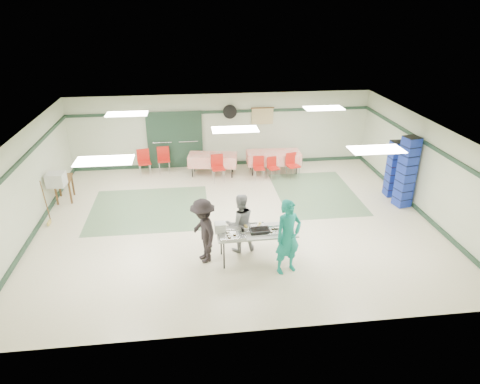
{
  "coord_description": "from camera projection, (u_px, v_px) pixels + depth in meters",
  "views": [
    {
      "loc": [
        -1.17,
        -10.76,
        5.82
      ],
      "look_at": [
        0.1,
        -0.3,
        1.01
      ],
      "focal_mm": 32.0,
      "sensor_mm": 36.0,
      "label": 1
    }
  ],
  "objects": [
    {
      "name": "broom",
      "position": [
        45.0,
        202.0,
        11.79
      ],
      "size": [
        0.08,
        0.22,
        1.32
      ],
      "primitive_type": "cylinder",
      "rotation": [
        0.14,
        0.0,
        -0.23
      ],
      "color": "brown",
      "rests_on": "floor"
    },
    {
      "name": "dining_table_b",
      "position": [
        213.0,
        160.0,
        15.18
      ],
      "size": [
        1.78,
        1.01,
        0.77
      ],
      "rotation": [
        0.0,
        0.0,
        -0.16
      ],
      "color": "red",
      "rests_on": "floor"
    },
    {
      "name": "volunteer_grey",
      "position": [
        240.0,
        223.0,
        10.52
      ],
      "size": [
        0.83,
        0.69,
        1.52
      ],
      "primitive_type": "imported",
      "rotation": [
        0.0,
        0.0,
        3.31
      ],
      "color": "gray",
      "rests_on": "floor"
    },
    {
      "name": "crate_stack_blue_b",
      "position": [
        406.0,
        172.0,
        12.67
      ],
      "size": [
        0.5,
        0.5,
        2.19
      ],
      "primitive_type": "cube",
      "rotation": [
        0.0,
        0.0,
        0.21
      ],
      "color": "#1B3DA2",
      "rests_on": "floor"
    },
    {
      "name": "ceiling",
      "position": [
        235.0,
        129.0,
        11.15
      ],
      "size": [
        11.0,
        11.0,
        0.0
      ],
      "primitive_type": "plane",
      "rotation": [
        3.14,
        0.0,
        0.0
      ],
      "color": "silver",
      "rests_on": "wall_back"
    },
    {
      "name": "trim_left",
      "position": [
        21.0,
        161.0,
        10.82
      ],
      "size": [
        0.06,
        9.0,
        0.1
      ],
      "primitive_type": "cube",
      "rotation": [
        0.0,
        0.0,
        1.57
      ],
      "color": "#1D3626",
      "rests_on": "wall_back"
    },
    {
      "name": "trim_right",
      "position": [
        428.0,
        145.0,
        12.01
      ],
      "size": [
        0.06,
        9.0,
        0.1
      ],
      "primitive_type": "cube",
      "rotation": [
        0.0,
        0.0,
        1.57
      ],
      "color": "#1D3626",
      "rests_on": "wall_back"
    },
    {
      "name": "sheet_tray_mid",
      "position": [
        253.0,
        228.0,
        10.27
      ],
      "size": [
        0.6,
        0.46,
        0.02
      ],
      "primitive_type": "cube",
      "rotation": [
        0.0,
        0.0,
        0.03
      ],
      "color": "silver",
      "rests_on": "serving_table"
    },
    {
      "name": "chair_b",
      "position": [
        259.0,
        165.0,
        14.86
      ],
      "size": [
        0.38,
        0.38,
        0.81
      ],
      "rotation": [
        0.0,
        0.0,
        -0.01
      ],
      "color": "red",
      "rests_on": "floor"
    },
    {
      "name": "baseboard_right",
      "position": [
        416.0,
        208.0,
        12.84
      ],
      "size": [
        0.06,
        9.0,
        0.12
      ],
      "primitive_type": "cube",
      "rotation": [
        0.0,
        0.0,
        1.57
      ],
      "color": "#1D3626",
      "rests_on": "floor"
    },
    {
      "name": "wall_front",
      "position": [
        263.0,
        272.0,
        7.64
      ],
      "size": [
        11.0,
        0.0,
        11.0
      ],
      "primitive_type": "plane",
      "rotation": [
        -1.57,
        0.0,
        0.0
      ],
      "color": "beige",
      "rests_on": "floor"
    },
    {
      "name": "dining_table_a",
      "position": [
        273.0,
        157.0,
        15.42
      ],
      "size": [
        1.93,
        0.91,
        0.77
      ],
      "rotation": [
        0.0,
        0.0,
        -0.03
      ],
      "color": "red",
      "rests_on": "floor"
    },
    {
      "name": "sheet_tray_right",
      "position": [
        277.0,
        231.0,
        10.15
      ],
      "size": [
        0.55,
        0.42,
        0.02
      ],
      "primitive_type": "cube",
      "rotation": [
        0.0,
        0.0,
        0.03
      ],
      "color": "silver",
      "rests_on": "serving_table"
    },
    {
      "name": "chair_c",
      "position": [
        292.0,
        163.0,
        14.98
      ],
      "size": [
        0.51,
        0.51,
        0.88
      ],
      "rotation": [
        0.0,
        0.0,
        0.28
      ],
      "color": "red",
      "rests_on": "floor"
    },
    {
      "name": "scroll_banner",
      "position": [
        262.0,
        116.0,
        15.67
      ],
      "size": [
        0.8,
        0.02,
        0.6
      ],
      "primitive_type": "cube",
      "color": "tan",
      "rests_on": "wall_back"
    },
    {
      "name": "chair_loose_a",
      "position": [
        164.0,
        157.0,
        15.43
      ],
      "size": [
        0.46,
        0.46,
        0.93
      ],
      "rotation": [
        0.0,
        0.0,
        0.07
      ],
      "color": "red",
      "rests_on": "floor"
    },
    {
      "name": "wall_fan",
      "position": [
        230.0,
        112.0,
        15.46
      ],
      "size": [
        0.5,
        0.1,
        0.5
      ],
      "primitive_type": "cylinder",
      "rotation": [
        1.57,
        0.0,
        0.0
      ],
      "color": "black",
      "rests_on": "wall_back"
    },
    {
      "name": "serving_table",
      "position": [
        256.0,
        233.0,
        10.16
      ],
      "size": [
        1.91,
        0.82,
        0.76
      ],
      "rotation": [
        0.0,
        0.0,
        0.03
      ],
      "color": "#B5B5B0",
      "rests_on": "floor"
    },
    {
      "name": "chair_a",
      "position": [
        273.0,
        165.0,
        14.92
      ],
      "size": [
        0.45,
        0.45,
        0.77
      ],
      "rotation": [
        0.0,
        0.0,
        0.29
      ],
      "color": "red",
      "rests_on": "floor"
    },
    {
      "name": "sheet_tray_left",
      "position": [
        232.0,
        235.0,
        9.95
      ],
      "size": [
        0.62,
        0.48,
        0.02
      ],
      "primitive_type": "cube",
      "rotation": [
        0.0,
        0.0,
        0.03
      ],
      "color": "silver",
      "rests_on": "serving_table"
    },
    {
      "name": "volunteer_teal",
      "position": [
        288.0,
        237.0,
        9.63
      ],
      "size": [
        0.77,
        0.64,
        1.8
      ],
      "primitive_type": "imported",
      "rotation": [
        0.0,
        0.0,
        0.37
      ],
      "color": "#148E82",
      "rests_on": "floor"
    },
    {
      "name": "printer_table",
      "position": [
        63.0,
        182.0,
        13.23
      ],
      "size": [
        0.59,
        0.84,
        0.74
      ],
      "rotation": [
        0.0,
        0.0,
        0.11
      ],
      "color": "brown",
      "rests_on": "floor"
    },
    {
      "name": "green_patch_b",
      "position": [
        316.0,
        193.0,
        13.93
      ],
      "size": [
        2.5,
        3.5,
        0.01
      ],
      "primitive_type": "cube",
      "color": "#5C7C5A",
      "rests_on": "floor"
    },
    {
      "name": "baseboard_back",
      "position": [
        222.0,
        163.0,
        16.28
      ],
      "size": [
        11.0,
        0.06,
        0.12
      ],
      "primitive_type": "cube",
      "color": "#1D3626",
      "rests_on": "floor"
    },
    {
      "name": "double_door_right",
      "position": [
        188.0,
        140.0,
        15.7
      ],
      "size": [
        0.9,
        0.06,
        2.1
      ],
      "primitive_type": "cube",
      "color": "#959795",
      "rests_on": "floor"
    },
    {
      "name": "crate_stack_blue_a",
      "position": [
        394.0,
        169.0,
        13.42
      ],
      "size": [
        0.4,
        0.4,
        1.81
      ],
      "primitive_type": "cube",
      "rotation": [
        0.0,
        0.0,
        -0.01
      ],
      "color": "#1B3DA2",
      "rests_on": "floor"
    },
    {
      "name": "chair_loose_b",
      "position": [
        144.0,
        160.0,
        15.17
      ],
      "size": [
        0.52,
        0.52,
        0.93
      ],
      "rotation": [
        0.0,
        0.0,
        0.21
      ],
      "color": "red",
      "rests_on": "floor"
    },
    {
      "name": "volunteer_dark",
      "position": [
        203.0,
        231.0,
        10.06
      ],
      "size": [
        0.89,
        1.18,
        1.62
      ],
      "primitive_type": "imported",
      "rotation": [
        0.0,
        0.0,
        -1.26
      ],
      "color": "black",
      "rests_on": "floor"
    },
    {
      "name": "wall_back",
      "position": [
        222.0,
        130.0,
        15.77
      ],
      "size": [
        11.0,
        0.0,
        11.0
      ],
      "primitive_type": "plane",
      "rotation": [
        1.57,
        0.0,
        0.0
      ],
      "color": "beige",
      "rests_on": "floor"
    },
    {
      "name": "wall_right",
      "position": [
        425.0,
        168.0,
        12.31
      ],
      "size": [
        0.0,
        9.0,
        9.0
      ],
      "primitive_type": "plane",
      "rotation": [
        1.57,
        0.0,
        -1.57
      ],
      "color": "beige",
      "rests_on": "floor"
    },
    {
      "name": "wall_left",
      "position": [
        25.0,
        186.0,
        11.1
      ],
      "size": [
        0.0,
        9.0,
        9.0
      ],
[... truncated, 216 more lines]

